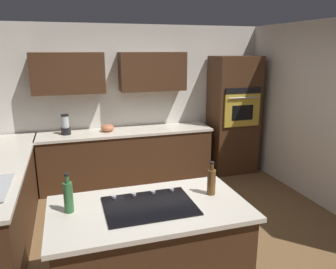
# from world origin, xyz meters

# --- Properties ---
(ground_plane) EXTENTS (14.00, 14.00, 0.00)m
(ground_plane) POSITION_xyz_m (0.00, 0.00, 0.00)
(ground_plane) COLOR brown
(wall_back) EXTENTS (6.00, 0.44, 2.60)m
(wall_back) POSITION_xyz_m (0.06, -2.05, 1.42)
(wall_back) COLOR white
(wall_back) RESTS_ON ground
(wall_left) EXTENTS (0.10, 4.00, 2.60)m
(wall_left) POSITION_xyz_m (-2.45, -0.30, 1.30)
(wall_left) COLOR white
(wall_left) RESTS_ON ground
(lower_cabinets_back) EXTENTS (2.80, 0.60, 0.86)m
(lower_cabinets_back) POSITION_xyz_m (0.10, -1.72, 0.43)
(lower_cabinets_back) COLOR #472B19
(lower_cabinets_back) RESTS_ON ground
(countertop_back) EXTENTS (2.84, 0.64, 0.04)m
(countertop_back) POSITION_xyz_m (0.10, -1.72, 0.88)
(countertop_back) COLOR silver
(countertop_back) RESTS_ON lower_cabinets_back
(lower_cabinets_side) EXTENTS (0.60, 2.90, 0.86)m
(lower_cabinets_side) POSITION_xyz_m (1.82, -0.55, 0.43)
(lower_cabinets_side) COLOR #472B19
(lower_cabinets_side) RESTS_ON ground
(island_base) EXTENTS (1.61, 0.86, 0.86)m
(island_base) POSITION_xyz_m (0.39, 1.02, 0.43)
(island_base) COLOR #472B19
(island_base) RESTS_ON ground
(island_top) EXTENTS (1.69, 0.94, 0.04)m
(island_top) POSITION_xyz_m (0.39, 1.02, 0.88)
(island_top) COLOR silver
(island_top) RESTS_ON island_base
(wall_oven) EXTENTS (0.80, 0.66, 2.08)m
(wall_oven) POSITION_xyz_m (-1.85, -1.72, 1.04)
(wall_oven) COLOR #472B19
(wall_oven) RESTS_ON ground
(cooktop) EXTENTS (0.76, 0.56, 0.03)m
(cooktop) POSITION_xyz_m (0.39, 1.01, 0.91)
(cooktop) COLOR black
(cooktop) RESTS_ON island_top
(blender) EXTENTS (0.15, 0.15, 0.32)m
(blender) POSITION_xyz_m (1.05, -1.75, 1.04)
(blender) COLOR black
(blender) RESTS_ON countertop_back
(mixing_bowl) EXTENTS (0.22, 0.22, 0.12)m
(mixing_bowl) POSITION_xyz_m (0.40, -1.75, 0.96)
(mixing_bowl) COLOR #CC724C
(mixing_bowl) RESTS_ON countertop_back
(oil_bottle) EXTENTS (0.08, 0.08, 0.34)m
(oil_bottle) POSITION_xyz_m (1.05, 0.92, 1.04)
(oil_bottle) COLOR #336B38
(oil_bottle) RESTS_ON island_top
(second_bottle) EXTENTS (0.08, 0.08, 0.32)m
(second_bottle) POSITION_xyz_m (-0.21, 0.95, 1.03)
(second_bottle) COLOR brown
(second_bottle) RESTS_ON island_top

